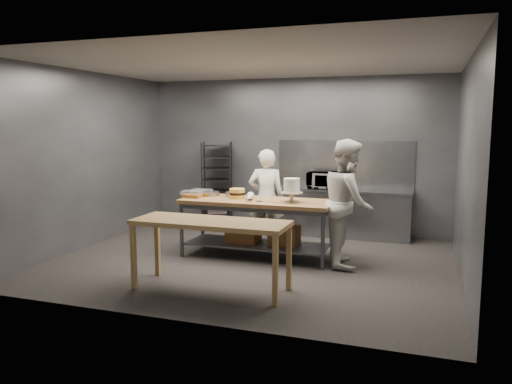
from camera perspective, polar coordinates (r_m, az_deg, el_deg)
ground at (r=7.81m, az=-0.44°, el=-7.88°), size 6.00×6.00×0.00m
back_wall at (r=9.93m, az=4.37°, el=4.24°), size 6.00×0.04×3.00m
work_table at (r=7.95m, az=0.28°, el=-3.35°), size 2.40×0.90×0.92m
near_counter at (r=6.35m, az=-5.22°, el=-4.02°), size 2.00×0.70×0.90m
back_counter at (r=9.54m, az=9.64°, el=-2.34°), size 2.60×0.60×0.90m
splashback_panel at (r=9.72m, az=10.05°, el=3.18°), size 2.60×0.02×0.90m
speed_rack at (r=10.10m, az=-4.46°, el=0.63°), size 0.79×0.82×1.75m
chef_behind at (r=8.57m, az=1.18°, el=-0.70°), size 0.69×0.54×1.69m
chef_right at (r=7.55m, az=10.45°, el=-1.20°), size 0.91×1.06×1.89m
microwave at (r=9.52m, az=7.56°, el=1.33°), size 0.54×0.37×0.30m
frosted_cake_stand at (r=7.61m, az=4.10°, el=0.53°), size 0.34×0.34×0.37m
layer_cake at (r=8.01m, az=-2.17°, el=-0.18°), size 0.25×0.25×0.16m
cake_pans at (r=8.34m, az=-4.64°, el=-0.18°), size 0.85×0.33×0.07m
piping_bag at (r=7.73m, az=-0.74°, el=-0.61°), size 0.21×0.40×0.12m
offset_spatula at (r=7.66m, az=1.01°, el=-1.11°), size 0.36×0.02×0.02m
pastry_clamshells at (r=8.27m, az=-6.78°, el=-0.15°), size 0.38×0.44×0.11m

